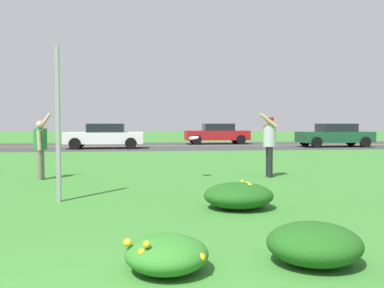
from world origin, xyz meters
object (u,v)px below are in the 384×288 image
at_px(person_thrower_green_shirt, 41,144).
at_px(car_red_center_left, 217,134).
at_px(frisbee_white, 194,138).
at_px(car_white_center_right, 105,136).
at_px(sign_post_near_path, 58,124).
at_px(person_catcher_red_cap_gray_shirt, 269,141).
at_px(car_dark_green_leftmost, 335,135).

distance_m(person_thrower_green_shirt, car_red_center_left, 19.72).
xyz_separation_m(frisbee_white, car_white_center_right, (-3.52, 13.82, -0.35)).
distance_m(car_red_center_left, car_white_center_right, 8.69).
bearing_deg(frisbee_white, sign_post_near_path, -134.06).
bearing_deg(person_catcher_red_cap_gray_shirt, car_white_center_right, 112.05).
xyz_separation_m(person_thrower_green_shirt, car_white_center_right, (0.51, 13.59, -0.19)).
distance_m(person_catcher_red_cap_gray_shirt, car_red_center_left, 18.37).
xyz_separation_m(sign_post_near_path, car_dark_green_leftmost, (13.56, 16.87, -0.72)).
bearing_deg(person_thrower_green_shirt, sign_post_near_path, -71.87).
distance_m(sign_post_near_path, person_thrower_green_shirt, 3.49).
bearing_deg(car_white_center_right, car_red_center_left, 30.75).
height_order(person_thrower_green_shirt, car_dark_green_leftmost, person_thrower_green_shirt).
height_order(sign_post_near_path, car_white_center_right, sign_post_near_path).
xyz_separation_m(person_thrower_green_shirt, car_red_center_left, (7.98, 18.03, -0.19)).
bearing_deg(car_dark_green_leftmost, car_white_center_right, 180.00).
bearing_deg(person_thrower_green_shirt, car_red_center_left, 66.14).
height_order(person_catcher_red_cap_gray_shirt, car_white_center_right, person_catcher_red_cap_gray_shirt).
xyz_separation_m(person_catcher_red_cap_gray_shirt, frisbee_white, (-2.08, 0.01, 0.08)).
bearing_deg(car_white_center_right, frisbee_white, -75.71).
xyz_separation_m(person_catcher_red_cap_gray_shirt, car_red_center_left, (1.86, 18.27, -0.26)).
bearing_deg(frisbee_white, car_white_center_right, 104.29).
height_order(sign_post_near_path, frisbee_white, sign_post_near_path).
bearing_deg(car_dark_green_leftmost, sign_post_near_path, -128.80).
xyz_separation_m(person_thrower_green_shirt, car_dark_green_leftmost, (14.64, 13.59, -0.19)).
bearing_deg(frisbee_white, person_catcher_red_cap_gray_shirt, -0.30).
bearing_deg(frisbee_white, car_dark_green_leftmost, 52.48).
relative_size(car_dark_green_leftmost, car_red_center_left, 1.00).
bearing_deg(sign_post_near_path, person_catcher_red_cap_gray_shirt, 31.12).
distance_m(sign_post_near_path, car_dark_green_leftmost, 21.66).
xyz_separation_m(person_catcher_red_cap_gray_shirt, car_dark_green_leftmost, (8.53, 13.83, -0.26)).
height_order(person_catcher_red_cap_gray_shirt, frisbee_white, person_catcher_red_cap_gray_shirt).
relative_size(sign_post_near_path, frisbee_white, 10.64).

